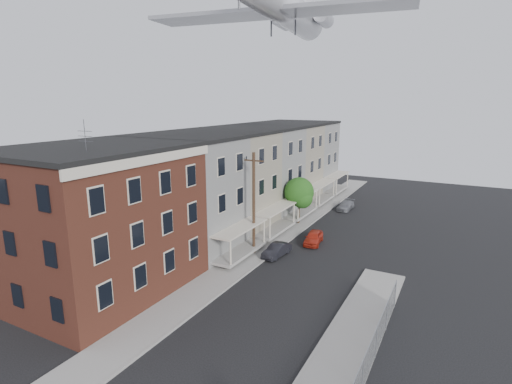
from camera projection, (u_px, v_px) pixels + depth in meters
sidewalk_left at (283, 234)px, 40.45m from camera, size 3.00×62.00×0.12m
sidewalk_right at (336, 370)px, 19.93m from camera, size 3.00×26.00×0.12m
curb_left at (296, 236)px, 39.79m from camera, size 0.15×62.00×0.14m
curb_right at (309, 361)px, 20.59m from camera, size 0.15×26.00×0.14m
corner_building at (98, 220)px, 27.63m from camera, size 10.31×12.30×12.15m
row_house_a at (184, 193)px, 35.81m from camera, size 11.98×7.00×10.30m
row_house_b at (225, 180)px, 41.84m from camera, size 11.98×7.00×10.30m
row_house_c at (256, 170)px, 47.87m from camera, size 11.98×7.00×10.30m
row_house_d at (280, 162)px, 53.90m from camera, size 11.98×7.00×10.30m
row_house_e at (300, 156)px, 59.93m from camera, size 11.98×7.00×10.30m
chainlink_fence at (363, 375)px, 18.17m from camera, size 0.06×18.06×1.90m
utility_pole at (254, 202)px, 34.30m from camera, size 1.80×0.26×9.00m
street_tree at (300, 194)px, 42.98m from camera, size 3.22×3.20×5.20m
car_near at (314, 238)px, 37.67m from camera, size 1.88×3.68×1.20m
car_mid at (277, 250)px, 34.59m from camera, size 1.56×3.49×1.11m
car_far at (346, 205)px, 49.48m from camera, size 1.57×3.69×1.06m
airplane at (282, 5)px, 33.98m from camera, size 22.14×25.29×7.28m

